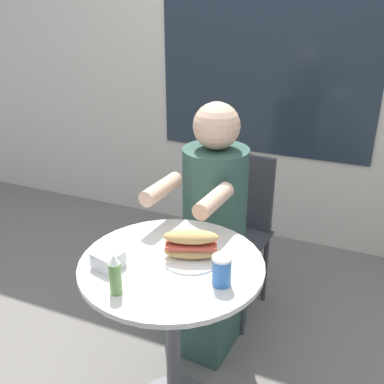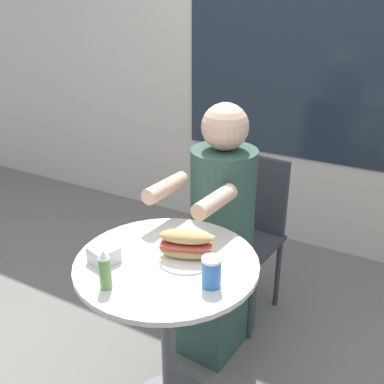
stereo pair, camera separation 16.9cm
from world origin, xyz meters
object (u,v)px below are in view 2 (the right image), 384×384
object	(u,v)px
diner_chair	(248,222)
drink_cup	(211,272)
cafe_table	(168,307)
sandwich_on_plate	(186,247)
condiment_bottle	(105,270)
seated_diner	(218,246)

from	to	relation	value
diner_chair	drink_cup	xyz separation A→B (m)	(0.24, -0.90, 0.29)
cafe_table	sandwich_on_plate	distance (m)	0.27
condiment_bottle	drink_cup	bearing A→B (deg)	31.07
cafe_table	condiment_bottle	size ratio (longest dim) A/B	5.26
sandwich_on_plate	drink_cup	size ratio (longest dim) A/B	1.99
condiment_bottle	sandwich_on_plate	bearing A→B (deg)	62.75
cafe_table	sandwich_on_plate	world-z (taller)	sandwich_on_plate
drink_cup	seated_diner	bearing A→B (deg)	113.64
diner_chair	seated_diner	xyz separation A→B (m)	(-0.01, -0.34, 0.03)
seated_diner	condiment_bottle	xyz separation A→B (m)	(-0.05, -0.74, 0.28)
seated_diner	condiment_bottle	world-z (taller)	seated_diner
seated_diner	drink_cup	world-z (taller)	seated_diner
cafe_table	condiment_bottle	world-z (taller)	condiment_bottle
sandwich_on_plate	diner_chair	bearing A→B (deg)	95.94
diner_chair	seated_diner	size ratio (longest dim) A/B	0.71
cafe_table	sandwich_on_plate	xyz separation A→B (m)	(0.06, 0.04, 0.26)
cafe_table	condiment_bottle	xyz separation A→B (m)	(-0.09, -0.23, 0.28)
seated_diner	drink_cup	bearing A→B (deg)	118.50
seated_diner	condiment_bottle	size ratio (longest dim) A/B	8.51
cafe_table	diner_chair	distance (m)	0.85
seated_diner	diner_chair	bearing A→B (deg)	-86.87
diner_chair	sandwich_on_plate	world-z (taller)	sandwich_on_plate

